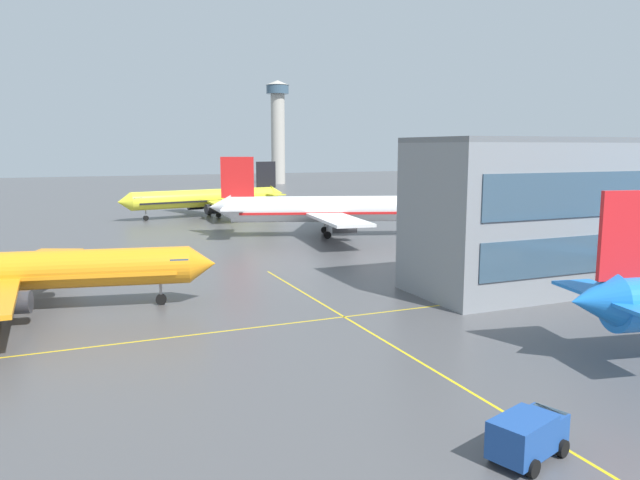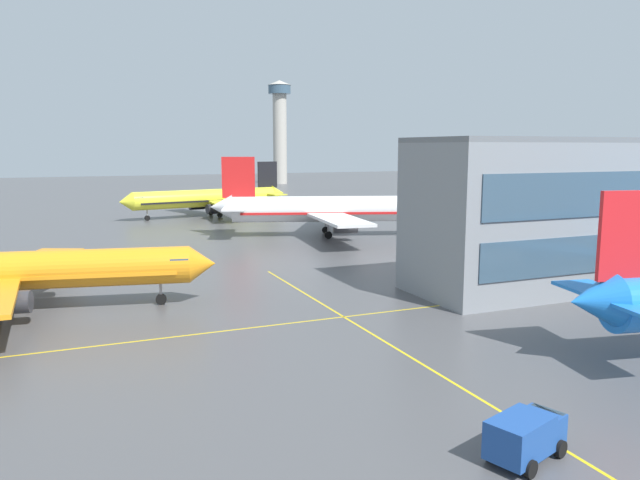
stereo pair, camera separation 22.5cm
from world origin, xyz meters
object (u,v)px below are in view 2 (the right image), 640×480
at_px(airliner_second_row, 17,271).
at_px(service_truck_red_van, 526,434).
at_px(airliner_third_row, 337,209).
at_px(airliner_far_left_stand, 209,198).
at_px(control_tower, 280,124).

xyz_separation_m(airliner_second_row, service_truck_red_van, (22.46, -36.33, -2.30)).
relative_size(airliner_third_row, service_truck_red_van, 8.67).
relative_size(airliner_second_row, airliner_far_left_stand, 0.94).
height_order(airliner_third_row, airliner_far_left_stand, airliner_third_row).
bearing_deg(service_truck_red_van, airliner_third_row, 72.63).
bearing_deg(airliner_far_left_stand, airliner_second_row, -115.36).
xyz_separation_m(airliner_second_row, airliner_third_row, (43.22, 30.04, 0.75)).
bearing_deg(airliner_second_row, airliner_third_row, 34.80).
bearing_deg(airliner_far_left_stand, control_tower, 63.56).
distance_m(airliner_far_left_stand, service_truck_red_van, 101.33).
bearing_deg(control_tower, airliner_third_row, -105.48).
distance_m(airliner_third_row, airliner_far_left_stand, 36.82).
height_order(airliner_second_row, airliner_third_row, airliner_third_row).
relative_size(airliner_second_row, airliner_third_row, 0.84).
relative_size(airliner_third_row, airliner_far_left_stand, 1.11).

